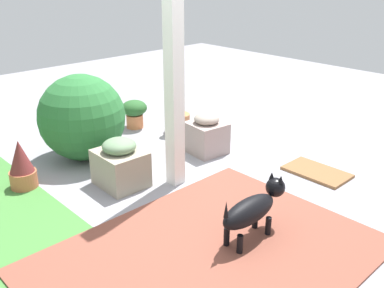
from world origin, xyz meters
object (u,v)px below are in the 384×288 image
Objects in this scene: terracotta_pot_spiky at (22,165)px; doormat at (317,172)px; porch_pillar at (174,56)px; stone_planter_mid at (120,164)px; round_shrub at (82,117)px; terracotta_pot_broad at (134,112)px; terracotta_pot_tall at (179,114)px; dog at (253,208)px; stone_planter_nearest at (206,135)px.

doormat is (-1.77, -2.29, -0.21)m from terracotta_pot_spiky.
stone_planter_mid is at bearing 52.05° from porch_pillar.
round_shrub is 1.08m from terracotta_pot_broad.
round_shrub reaches higher than stone_planter_mid.
terracotta_pot_tall reaches higher than doormat.
porch_pillar is 1.41m from round_shrub.
porch_pillar is 3.93× the size of terracotta_pot_tall.
dog is at bearing 162.28° from terracotta_pot_broad.
terracotta_pot_tall is 2.46m from dog.
round_shrub reaches higher than terracotta_pot_spiky.
porch_pillar is at bearing -164.01° from round_shrub.
terracotta_pot_spiky is (0.92, 1.12, -1.01)m from porch_pillar.
stone_planter_mid is 0.76× the size of terracotta_pot_tall.
dog is at bearing 101.15° from doormat.
porch_pillar reaches higher than dog.
stone_planter_mid is 1.30× the size of terracotta_pot_broad.
round_shrub is at bearing 3.09° from dog.
stone_planter_nearest is 1.22m from terracotta_pot_broad.
porch_pillar reaches higher than terracotta_pot_tall.
terracotta_pot_broad is (1.21, -1.06, 0.00)m from stone_planter_mid.
round_shrub reaches higher than terracotta_pot_tall.
stone_planter_mid is 0.85m from round_shrub.
dog reaches higher than terracotta_pot_broad.
terracotta_pot_spiky reaches higher than terracotta_pot_broad.
round_shrub is 1.36× the size of dog.
terracotta_pot_broad is 0.58× the size of doormat.
porch_pillar is at bearing -129.43° from terracotta_pot_spiky.
terracotta_pot_broad is 0.58× the size of terracotta_pot_tall.
round_shrub is at bearing 112.33° from terracotta_pot_broad.
stone_planter_nearest is 0.73× the size of doormat.
stone_planter_nearest is 0.97× the size of stone_planter_mid.
terracotta_pot_tall is at bearing -86.75° from terracotta_pot_spiky.
terracotta_pot_spiky is (0.60, 1.86, 0.01)m from stone_planter_nearest.
stone_planter_nearest is at bearing -107.95° from terracotta_pot_spiky.
dog is (-2.26, -0.12, -0.19)m from round_shrub.
round_shrub is at bearing -6.20° from stone_planter_mid.
round_shrub reaches higher than terracotta_pot_broad.
stone_planter_mid is 0.75× the size of doormat.
terracotta_pot_tall is at bearing -146.61° from terracotta_pot_broad.
terracotta_pot_broad is 0.54× the size of dog.
stone_planter_nearest is 1.26m from doormat.
dog is (-1.44, 0.95, 0.06)m from stone_planter_nearest.
porch_pillar is 1.77m from terracotta_pot_spiky.
dog reaches higher than doormat.
terracotta_pot_broad is at bearing -67.67° from round_shrub.
stone_planter_nearest is (0.32, -0.74, -1.03)m from porch_pillar.
round_shrub is (1.14, 0.33, -0.78)m from porch_pillar.
terracotta_pot_spiky is 0.70× the size of dog.
porch_pillar is 6.77× the size of terracotta_pot_broad.
dog is at bearing 169.69° from porch_pillar.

